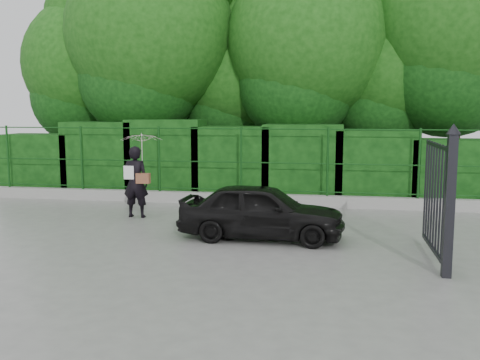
# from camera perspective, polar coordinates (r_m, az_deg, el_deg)

# --- Properties ---
(ground) EXTENTS (80.00, 80.00, 0.00)m
(ground) POSITION_cam_1_polar(r_m,az_deg,el_deg) (10.33, -6.41, -6.88)
(ground) COLOR gray
(kerb) EXTENTS (14.00, 0.25, 0.30)m
(kerb) POSITION_cam_1_polar(r_m,az_deg,el_deg) (14.58, -1.43, -1.98)
(kerb) COLOR #9E9E99
(kerb) RESTS_ON ground
(fence) EXTENTS (14.13, 0.06, 1.80)m
(fence) POSITION_cam_1_polar(r_m,az_deg,el_deg) (14.40, -0.59, 2.11)
(fence) COLOR #103F11
(fence) RESTS_ON kerb
(hedge) EXTENTS (14.20, 1.20, 2.27)m
(hedge) POSITION_cam_1_polar(r_m,az_deg,el_deg) (15.46, -1.04, 1.84)
(hedge) COLOR black
(hedge) RESTS_ON ground
(trees) EXTENTS (17.10, 6.15, 8.08)m
(trees) POSITION_cam_1_polar(r_m,az_deg,el_deg) (17.53, 4.46, 14.26)
(trees) COLOR black
(trees) RESTS_ON ground
(gate) EXTENTS (0.22, 2.33, 2.36)m
(gate) POSITION_cam_1_polar(r_m,az_deg,el_deg) (9.14, 20.88, -1.63)
(gate) COLOR black
(gate) RESTS_ON ground
(woman) EXTENTS (0.98, 1.00, 2.02)m
(woman) POSITION_cam_1_polar(r_m,az_deg,el_deg) (12.89, -10.65, 1.91)
(woman) COLOR black
(woman) RESTS_ON ground
(car) EXTENTS (3.32, 1.44, 1.12)m
(car) POSITION_cam_1_polar(r_m,az_deg,el_deg) (10.65, 2.32, -3.33)
(car) COLOR black
(car) RESTS_ON ground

